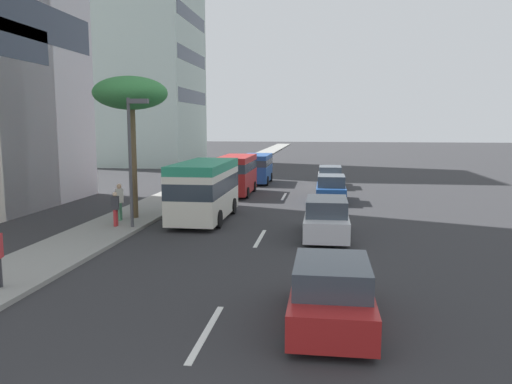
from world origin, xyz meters
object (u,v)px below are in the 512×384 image
object	(u,v)px
pedestrian_near_lamp	(115,208)
palm_tree	(130,96)
car_third	(326,218)
car_sixth	(331,189)
car_lead	(331,293)
car_fifth	(330,177)
minibus_seventh	(205,188)
van_second	(257,167)
van_fourth	(237,173)
street_lamp	(132,146)
pedestrian_mid_block	(120,200)

from	to	relation	value
pedestrian_near_lamp	palm_tree	size ratio (longest dim) A/B	0.23
car_third	car_sixth	size ratio (longest dim) A/B	1.11
car_lead	car_fifth	distance (m)	26.52
minibus_seventh	pedestrian_near_lamp	size ratio (longest dim) A/B	4.07
minibus_seventh	car_lead	bearing A→B (deg)	26.20
van_second	car_third	bearing A→B (deg)	16.36
car_third	van_fourth	world-z (taller)	van_fourth
car_sixth	pedestrian_near_lamp	xyz separation A→B (m)	(-9.60, 9.66, 0.22)
van_second	street_lamp	bearing A→B (deg)	-9.04
car_third	pedestrian_near_lamp	size ratio (longest dim) A/B	2.98
car_sixth	street_lamp	size ratio (longest dim) A/B	0.73
van_second	street_lamp	distance (m)	18.94
car_lead	pedestrian_near_lamp	world-z (taller)	pedestrian_near_lamp
car_lead	van_fourth	world-z (taller)	van_fourth
palm_tree	car_sixth	bearing A→B (deg)	-52.37
van_fourth	car_fifth	world-z (taller)	van_fourth
car_lead	pedestrian_mid_block	size ratio (longest dim) A/B	2.44
car_lead	car_sixth	world-z (taller)	car_sixth
car_third	minibus_seventh	xyz separation A→B (m)	(2.96, 5.93, 0.80)
minibus_seventh	palm_tree	size ratio (longest dim) A/B	0.93
pedestrian_mid_block	palm_tree	world-z (taller)	palm_tree
minibus_seventh	pedestrian_near_lamp	distance (m)	4.42
car_lead	car_fifth	bearing A→B (deg)	-0.46
pedestrian_mid_block	pedestrian_near_lamp	bearing A→B (deg)	-116.07
van_second	street_lamp	xyz separation A→B (m)	(-18.55, 2.95, 2.42)
van_second	pedestrian_mid_block	size ratio (longest dim) A/B	2.64
car_fifth	pedestrian_near_lamp	bearing A→B (deg)	150.35
car_lead	pedestrian_mid_block	bearing A→B (deg)	42.15
car_third	minibus_seventh	bearing A→B (deg)	63.48
car_third	street_lamp	distance (m)	8.95
van_fourth	pedestrian_near_lamp	xyz separation A→B (m)	(-11.81, 3.43, -0.49)
car_lead	car_third	world-z (taller)	car_third
car_lead	car_third	xyz separation A→B (m)	(9.29, 0.09, 0.04)
minibus_seventh	pedestrian_mid_block	world-z (taller)	minibus_seventh
car_fifth	pedestrian_near_lamp	world-z (taller)	pedestrian_near_lamp
car_lead	palm_tree	size ratio (longest dim) A/B	0.63
van_second	pedestrian_near_lamp	xyz separation A→B (m)	(-18.49, 3.87, -0.32)
car_fifth	pedestrian_mid_block	size ratio (longest dim) A/B	2.53
van_second	palm_tree	distance (m)	17.42
palm_tree	street_lamp	size ratio (longest dim) A/B	1.20
car_lead	palm_tree	distance (m)	15.93
van_fourth	pedestrian_near_lamp	world-z (taller)	van_fourth
pedestrian_mid_block	street_lamp	world-z (taller)	street_lamp
car_sixth	street_lamp	xyz separation A→B (m)	(-9.66, 8.74, 2.97)
van_second	car_fifth	world-z (taller)	van_second
car_sixth	palm_tree	world-z (taller)	palm_tree
car_sixth	minibus_seventh	xyz separation A→B (m)	(-6.87, 6.23, 0.81)
car_fifth	palm_tree	xyz separation A→B (m)	(-14.83, 9.65, 5.29)
pedestrian_near_lamp	street_lamp	bearing A→B (deg)	165.25
car_third	van_second	bearing A→B (deg)	16.36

